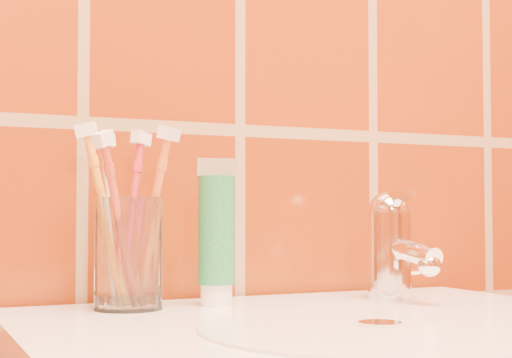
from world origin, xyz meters
name	(u,v)px	position (x,y,z in m)	size (l,w,h in m)	color
glass_tumbler	(129,253)	(-0.15, 1.12, 0.91)	(0.07, 0.07, 0.11)	white
toothpaste_tube	(217,236)	(-0.06, 1.12, 0.92)	(0.04, 0.04, 0.15)	white
faucet	(392,242)	(0.14, 1.09, 0.91)	(0.05, 0.11, 0.12)	white
toothbrush_0	(120,224)	(-0.17, 1.10, 0.94)	(0.07, 0.06, 0.18)	#B33F26
toothbrush_1	(131,219)	(-0.15, 1.14, 0.94)	(0.05, 0.04, 0.19)	red
toothbrush_2	(113,222)	(-0.17, 1.13, 0.94)	(0.04, 0.05, 0.18)	white
toothbrush_3	(106,217)	(-0.18, 1.12, 0.94)	(0.06, 0.04, 0.19)	orange
toothbrush_4	(151,218)	(-0.13, 1.12, 0.94)	(0.05, 0.05, 0.19)	orange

